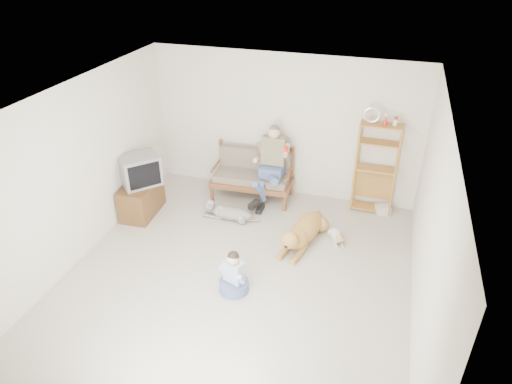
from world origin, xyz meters
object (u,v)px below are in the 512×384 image
(loveseat, at_px, (253,174))
(etagere, at_px, (376,168))
(golden_retriever, at_px, (302,232))
(tv_stand, at_px, (141,199))

(loveseat, bearing_deg, etagere, 1.88)
(loveseat, xyz_separation_m, etagere, (2.22, 0.18, 0.38))
(etagere, height_order, golden_retriever, etagere)
(tv_stand, distance_m, golden_retriever, 2.98)
(loveseat, height_order, golden_retriever, loveseat)
(tv_stand, relative_size, golden_retriever, 0.58)
(etagere, height_order, tv_stand, etagere)
(loveseat, relative_size, golden_retriever, 0.95)
(loveseat, bearing_deg, tv_stand, -148.71)
(tv_stand, bearing_deg, etagere, 15.36)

